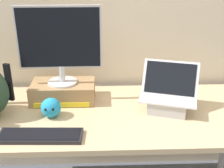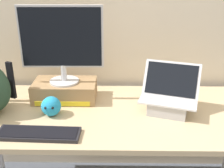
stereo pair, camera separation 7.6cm
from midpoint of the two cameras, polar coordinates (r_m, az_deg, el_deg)
The scene contains 7 objects.
back_wall at distance 1.99m, azimuth 1.37°, elevation 15.86°, with size 7.00×0.10×2.60m, color beige.
desk at distance 1.73m, azimuth 1.28°, elevation -7.51°, with size 1.92×0.77×0.74m.
toner_box_yellow at distance 1.85m, azimuth -8.36°, elevation -1.30°, with size 0.40×0.24×0.12m.
desktop_monitor at distance 1.74m, azimuth -8.98°, elevation 8.35°, with size 0.51×0.19×0.48m.
open_laptop at distance 1.72m, azimuth 12.69°, elevation -3.41°, with size 0.38×0.31×0.28m.
external_keyboard at distance 1.51m, azimuth -13.32°, elevation -9.80°, with size 0.44×0.15×0.02m.
plush_toy at distance 1.66m, azimuth -10.99°, elevation -4.46°, with size 0.12×0.12×0.12m.
Camera 2 is at (0.02, -1.49, 1.56)m, focal length 44.98 mm.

